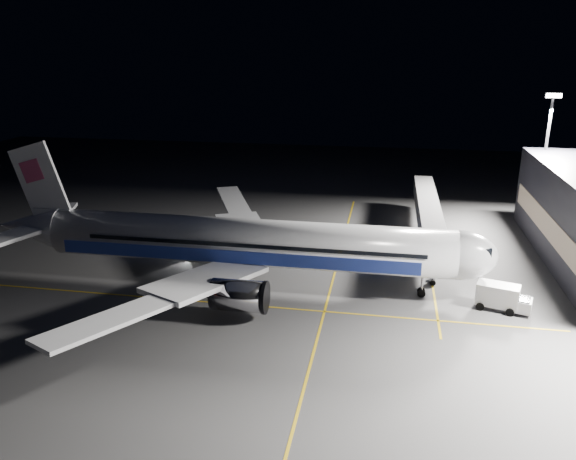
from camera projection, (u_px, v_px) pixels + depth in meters
The scene contains 12 objects.
ground at pixel (249, 283), 68.22m from camera, with size 200.00×200.00×0.00m, color #4C4C4F.
guide_line_main at pixel (330, 289), 66.52m from camera, with size 0.25×80.00×0.01m, color gold.
guide_line_cross at pixel (236, 304), 62.61m from camera, with size 70.00×0.25×0.01m, color gold.
guide_line_side at pixel (429, 265), 73.82m from camera, with size 0.25×40.00×0.01m, color gold.
airliner at pixel (239, 243), 66.79m from camera, with size 61.48×54.22×16.64m.
jet_bridge at pixel (429, 215), 79.92m from camera, with size 3.60×34.40×6.30m.
floodlight_mast_north at pixel (546, 147), 87.45m from camera, with size 2.40×0.68×20.70m.
service_truck at pixel (503, 297), 60.80m from camera, with size 6.09×3.81×2.91m.
baggage_tug at pixel (195, 249), 77.12m from camera, with size 2.84×2.32×1.99m.
safety_cone_a at pixel (249, 268), 72.02m from camera, with size 0.46×0.46×0.69m, color orange.
safety_cone_b at pixel (235, 259), 75.32m from camera, with size 0.35×0.35×0.53m, color orange.
safety_cone_c at pixel (240, 243), 81.13m from camera, with size 0.34×0.34×0.51m, color orange.
Camera 1 is at (15.96, -60.91, 27.46)m, focal length 35.00 mm.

